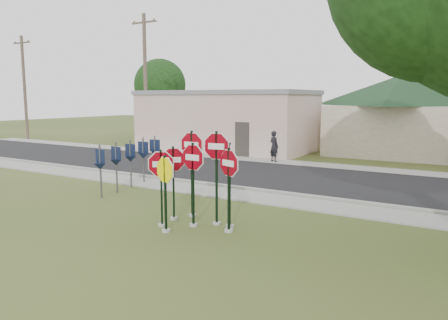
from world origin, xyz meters
The scene contains 20 objects.
ground centered at (0.00, 0.00, 0.00)m, with size 120.00×120.00×0.00m, color #374A1B.
sidewalk_near centered at (0.00, 5.50, 0.03)m, with size 60.00×1.60×0.06m, color gray.
road centered at (0.00, 10.00, 0.02)m, with size 60.00×7.00×0.04m, color black.
sidewalk_far centered at (0.00, 14.30, 0.03)m, with size 60.00×1.60×0.06m, color gray.
curb centered at (0.00, 6.50, 0.07)m, with size 60.00×0.20×0.14m, color gray.
stop_sign_center centered at (0.01, 1.37, 1.57)m, with size 1.05×0.24×2.55m.
stop_sign_yellow centered at (-0.32, 0.52, 1.35)m, with size 0.99×0.27×2.26m.
stop_sign_left centered at (-0.76, 0.88, 1.43)m, with size 0.81×0.66×2.35m.
stop_sign_right centered at (1.17, 1.44, 1.51)m, with size 0.99×0.36×2.47m.
stop_sign_back_right centered at (0.50, 1.86, 1.82)m, with size 1.09×0.24×2.87m.
stop_sign_back_left centered at (-0.64, 2.22, 1.77)m, with size 1.07×0.24×2.81m.
stop_sign_far_right centered at (0.97, 1.83, 1.60)m, with size 0.56×0.97×2.57m.
stop_sign_far_left centered at (-0.90, 1.62, 1.44)m, with size 0.76×0.70×2.37m.
route_sign_row centered at (-5.40, 4.50, 1.22)m, with size 1.43×4.63×2.00m.
building_stucco centered at (-9.00, 18.00, 2.15)m, with size 12.20×6.20×4.20m.
building_house centered at (2.00, 22.00, 3.65)m, with size 11.60×11.60×6.20m.
utility_pole_near centered at (-14.00, 15.20, 4.97)m, with size 2.20×0.26×9.50m.
utility_pole_far centered at (-28.00, 15.20, 4.71)m, with size 2.20×0.26×9.00m.
bg_tree_left centered at (-20.00, 24.00, 4.88)m, with size 4.90×4.90×7.35m.
pedestrian centered at (-3.35, 14.02, 0.94)m, with size 0.64×0.42×1.76m, color black.
Camera 1 is at (7.20, -8.64, 3.72)m, focal length 35.00 mm.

